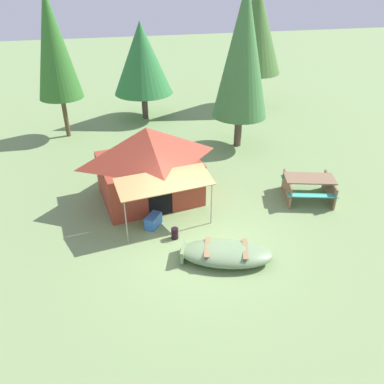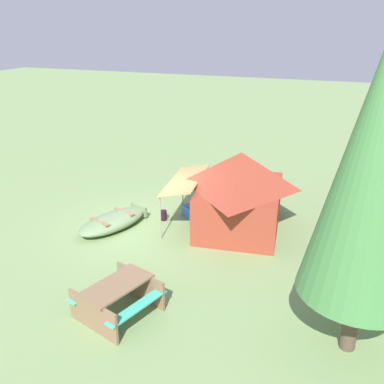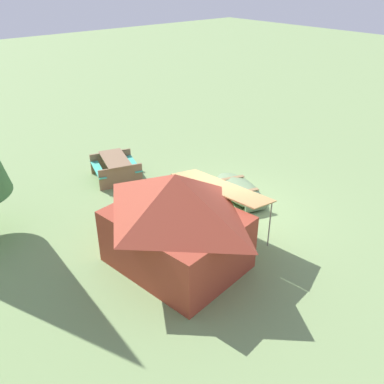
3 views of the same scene
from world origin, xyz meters
The scene contains 10 objects.
ground_plane centered at (0.00, 0.00, 0.00)m, with size 80.00×80.00×0.00m, color #7A965C.
beached_rowboat centered at (0.45, -1.00, 0.24)m, with size 2.72×1.88×0.45m.
canvas_cabin_tent centered at (-0.99, 2.74, 1.31)m, with size 3.66×3.96×2.52m.
picnic_table centered at (4.18, 1.38, 0.49)m, with size 1.99×1.91×0.79m.
cooler_box centered at (-1.17, 1.01, 0.20)m, with size 0.59×0.30×0.39m, color #366BC0.
fuel_can centered at (-0.66, 0.27, 0.17)m, with size 0.21×0.21×0.34m, color black.
pine_tree_back_left centered at (3.44, 6.25, 3.96)m, with size 2.30×2.30×6.57m.
pine_tree_back_right centered at (-3.87, 9.26, 4.07)m, with size 1.93×1.93×6.34m.
pine_tree_far_center centered at (6.06, 11.37, 4.11)m, with size 2.97×2.97×6.32m.
pine_tree_side centered at (0.00, 10.89, 3.02)m, with size 2.95×2.95×4.74m.
Camera 1 is at (-2.33, -8.39, 6.72)m, focal length 35.36 mm.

